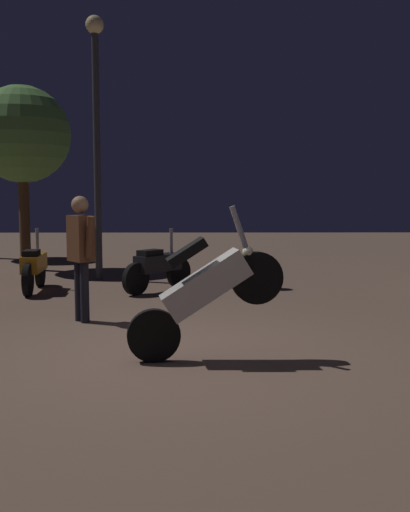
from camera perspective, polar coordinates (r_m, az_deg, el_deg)
ground_plane at (r=6.74m, az=-3.10°, el=-9.21°), size 40.00×40.00×0.00m
motorcycle_white_foreground at (r=6.37m, az=0.03°, el=-3.23°), size 1.66×0.44×1.63m
motorcycle_black_parked_left at (r=10.86m, az=-4.45°, el=-1.03°), size 1.15×1.33×1.11m
motorcycle_orange_parked_right at (r=11.24m, az=-15.77°, el=-1.00°), size 0.37×1.66×1.11m
person_rider_beside at (r=8.38m, az=-11.59°, el=0.84°), size 0.49×0.57×1.72m
streetlamp_near at (r=12.51m, az=-10.17°, el=12.90°), size 0.36×0.36×5.20m
tree_left_bg at (r=14.42m, az=-16.82°, el=10.80°), size 2.16×2.16×4.14m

